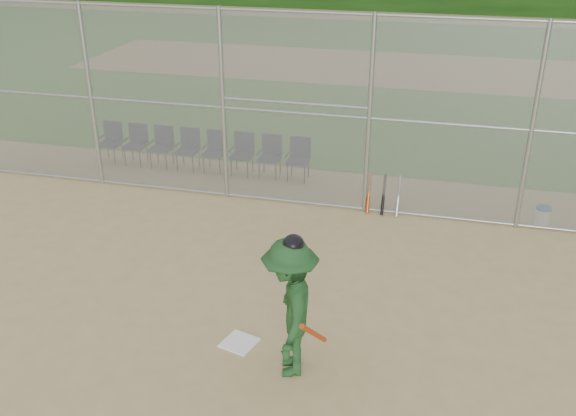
% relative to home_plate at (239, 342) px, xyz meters
% --- Properties ---
extents(ground, '(100.00, 100.00, 0.00)m').
position_rel_home_plate_xyz_m(ground, '(0.13, -0.14, -0.01)').
color(ground, tan).
rests_on(ground, ground).
extents(grass_strip, '(100.00, 100.00, 0.00)m').
position_rel_home_plate_xyz_m(grass_strip, '(0.13, 17.86, -0.00)').
color(grass_strip, '#2B661E').
rests_on(grass_strip, ground).
extents(dirt_patch_far, '(24.00, 24.00, 0.00)m').
position_rel_home_plate_xyz_m(dirt_patch_far, '(0.13, 17.86, -0.00)').
color(dirt_patch_far, tan).
rests_on(dirt_patch_far, ground).
extents(backstop_fence, '(16.09, 0.09, 4.00)m').
position_rel_home_plate_xyz_m(backstop_fence, '(0.13, 4.86, 2.06)').
color(backstop_fence, gray).
rests_on(backstop_fence, ground).
extents(home_plate, '(0.56, 0.56, 0.02)m').
position_rel_home_plate_xyz_m(home_plate, '(0.00, 0.00, 0.00)').
color(home_plate, white).
rests_on(home_plate, ground).
extents(batter_at_plate, '(1.03, 1.43, 2.07)m').
position_rel_home_plate_xyz_m(batter_at_plate, '(0.85, -0.37, 0.99)').
color(batter_at_plate, '#1D4920').
rests_on(batter_at_plate, ground).
extents(water_cooler, '(0.30, 0.30, 0.38)m').
position_rel_home_plate_xyz_m(water_cooler, '(4.64, 5.11, 0.18)').
color(water_cooler, white).
rests_on(water_cooler, ground).
extents(spare_bats, '(0.66, 0.37, 0.83)m').
position_rel_home_plate_xyz_m(spare_bats, '(1.51, 4.89, 0.40)').
color(spare_bats, '#D84C14').
rests_on(spare_bats, ground).
extents(chair_0, '(0.54, 0.52, 0.96)m').
position_rel_home_plate_xyz_m(chair_0, '(-5.33, 6.18, 0.47)').
color(chair_0, '#0F1737').
rests_on(chair_0, ground).
extents(chair_1, '(0.54, 0.52, 0.96)m').
position_rel_home_plate_xyz_m(chair_1, '(-4.65, 6.18, 0.47)').
color(chair_1, '#0F1737').
rests_on(chair_1, ground).
extents(chair_2, '(0.54, 0.52, 0.96)m').
position_rel_home_plate_xyz_m(chair_2, '(-3.97, 6.18, 0.47)').
color(chair_2, '#0F1737').
rests_on(chair_2, ground).
extents(chair_3, '(0.54, 0.52, 0.96)m').
position_rel_home_plate_xyz_m(chair_3, '(-3.30, 6.18, 0.47)').
color(chair_3, '#0F1737').
rests_on(chair_3, ground).
extents(chair_4, '(0.54, 0.52, 0.96)m').
position_rel_home_plate_xyz_m(chair_4, '(-2.62, 6.18, 0.47)').
color(chair_4, '#0F1737').
rests_on(chair_4, ground).
extents(chair_5, '(0.54, 0.52, 0.96)m').
position_rel_home_plate_xyz_m(chair_5, '(-1.94, 6.18, 0.47)').
color(chair_5, '#0F1737').
rests_on(chair_5, ground).
extents(chair_6, '(0.54, 0.52, 0.96)m').
position_rel_home_plate_xyz_m(chair_6, '(-1.26, 6.18, 0.47)').
color(chair_6, '#0F1737').
rests_on(chair_6, ground).
extents(chair_7, '(0.54, 0.52, 0.96)m').
position_rel_home_plate_xyz_m(chair_7, '(-0.59, 6.18, 0.47)').
color(chair_7, '#0F1737').
rests_on(chair_7, ground).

